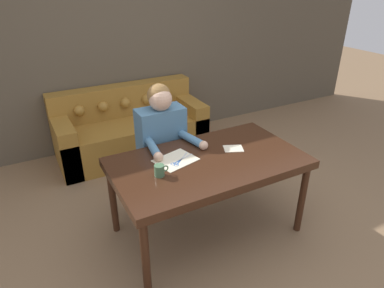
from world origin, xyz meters
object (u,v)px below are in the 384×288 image
at_px(mug, 160,170).
at_px(person, 162,146).
at_px(dining_table, 208,167).
at_px(couch, 130,130).
at_px(scissors, 179,162).

bearing_deg(mug, person, 65.16).
xyz_separation_m(dining_table, couch, (-0.09, 1.76, -0.36)).
distance_m(dining_table, person, 0.60).
distance_m(person, scissors, 0.51).
height_order(couch, scissors, couch).
bearing_deg(person, mug, -114.84).
bearing_deg(mug, dining_table, 5.03).
bearing_deg(scissors, couch, 85.23).
height_order(dining_table, person, person).
height_order(couch, mug, couch).
xyz_separation_m(couch, mug, (-0.36, -1.80, 0.47)).
distance_m(person, mug, 0.69).
relative_size(dining_table, mug, 13.82).
height_order(dining_table, mug, mug).
height_order(person, mug, person).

